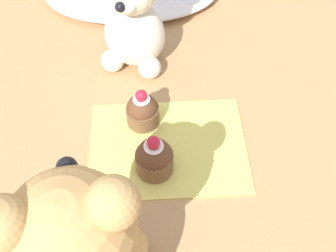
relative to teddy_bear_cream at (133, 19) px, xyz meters
name	(u,v)px	position (x,y,z in m)	size (l,w,h in m)	color
ground_plane	(168,147)	(0.05, -0.19, -0.09)	(4.00, 4.00, 0.00)	tan
knitted_placemat	(168,146)	(0.05, -0.19, -0.09)	(0.24, 0.17, 0.01)	#E0D166
teddy_bear_cream	(133,19)	(0.00, 0.00, 0.00)	(0.13, 0.12, 0.20)	silver
cupcake_near_cream_bear	(142,111)	(0.01, -0.14, -0.06)	(0.05, 0.05, 0.07)	brown
cupcake_near_tan_bear	(154,157)	(0.02, -0.23, -0.06)	(0.05, 0.05, 0.07)	brown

